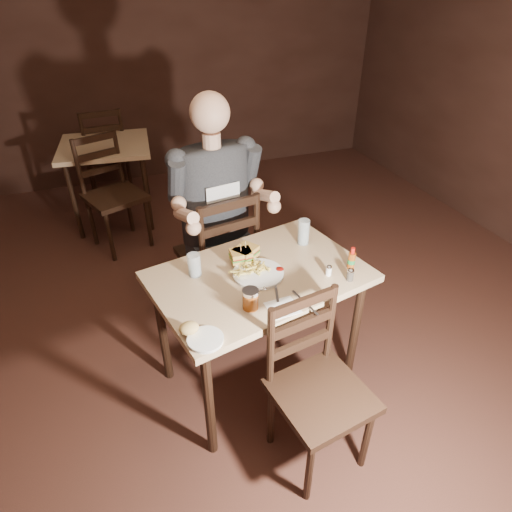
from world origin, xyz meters
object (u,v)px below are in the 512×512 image
object	(u,v)px
bg_chair_far	(105,154)
syrup_dispenser	(250,299)
main_table	(259,288)
dinner_plate	(258,274)
bg_table	(106,153)
chair_far	(217,255)
side_plate	(206,340)
glass_right	(304,232)
bg_chair_near	(115,196)
chair_near	(322,395)
diner	(217,184)
glass_left	(194,265)
hot_sauce	(352,258)

from	to	relation	value
bg_chair_far	syrup_dispenser	size ratio (longest dim) A/B	9.59
main_table	dinner_plate	distance (m)	0.10
bg_table	chair_far	xyz separation A→B (m)	(0.56, -1.76, -0.19)
dinner_plate	main_table	bearing A→B (deg)	46.98
main_table	side_plate	distance (m)	0.55
chair_far	glass_right	bearing A→B (deg)	121.59
bg_chair_near	syrup_dispenser	bearing A→B (deg)	-98.01
chair_far	dinner_plate	size ratio (longest dim) A/B	3.85
glass_right	side_plate	distance (m)	0.93
chair_near	diner	world-z (taller)	diner
syrup_dispenser	bg_chair_near	bearing A→B (deg)	90.95
glass_right	syrup_dispenser	bearing A→B (deg)	-137.83
bg_chair_far	bg_chair_near	bearing A→B (deg)	85.48
glass_right	bg_chair_far	bearing A→B (deg)	109.16
bg_chair_far	glass_left	world-z (taller)	bg_chair_far
main_table	bg_chair_near	bearing A→B (deg)	108.29
main_table	glass_left	size ratio (longest dim) A/B	9.80
glass_right	hot_sauce	xyz separation A→B (m)	(0.13, -0.32, -0.01)
main_table	glass_right	distance (m)	0.43
bg_table	chair_far	size ratio (longest dim) A/B	0.89
chair_far	dinner_plate	xyz separation A→B (m)	(0.04, -0.66, 0.28)
glass_left	hot_sauce	world-z (taller)	hot_sauce
glass_left	bg_chair_far	bearing A→B (deg)	96.00
main_table	chair_near	size ratio (longest dim) A/B	1.35
chair_far	bg_chair_far	world-z (taller)	chair_far
chair_far	diner	bearing A→B (deg)	90.00
hot_sauce	dinner_plate	bearing A→B (deg)	167.48
bg_table	glass_left	world-z (taller)	glass_left
main_table	hot_sauce	xyz separation A→B (m)	(0.47, -0.12, 0.16)
bg_chair_near	side_plate	bearing A→B (deg)	-105.12
side_plate	dinner_plate	bearing A→B (deg)	44.14
main_table	bg_table	bearing A→B (deg)	104.31
bg_chair_near	glass_left	bearing A→B (deg)	-101.18
bg_table	side_plate	distance (m)	2.80
chair_near	glass_left	world-z (taller)	chair_near
main_table	glass_left	distance (m)	0.37
main_table	chair_far	world-z (taller)	chair_far
bg_chair_far	hot_sauce	bearing A→B (deg)	104.93
chair_far	chair_near	world-z (taller)	chair_far
bg_chair_far	diner	distance (m)	2.49
bg_chair_far	side_plate	bearing A→B (deg)	89.37
main_table	diner	xyz separation A→B (m)	(-0.04, 0.60, 0.36)
bg_table	bg_chair_far	size ratio (longest dim) A/B	0.89
chair_far	bg_chair_near	bearing A→B (deg)	-74.52
bg_table	chair_far	distance (m)	1.86
dinner_plate	side_plate	xyz separation A→B (m)	(-0.38, -0.37, -0.00)
side_plate	glass_left	bearing A→B (deg)	81.42
dinner_plate	glass_left	size ratio (longest dim) A/B	2.08
chair_near	glass_left	bearing A→B (deg)	111.66
hot_sauce	chair_far	bearing A→B (deg)	124.20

